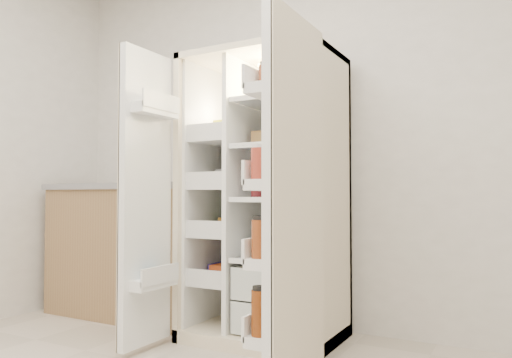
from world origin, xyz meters
The scene contains 5 objects.
wall_back centered at (0.00, 2.00, 1.35)m, with size 4.00×0.02×2.70m, color white.
refrigerator centered at (-0.07, 1.65, 0.74)m, with size 0.92×0.70×1.80m.
freezer_door centered at (-0.58, 1.05, 0.89)m, with size 0.15×0.40×1.72m.
fridge_door centered at (0.40, 0.96, 0.87)m, with size 0.17×0.58×1.72m.
kitchen_counter centered at (-1.22, 1.71, 0.50)m, with size 1.37×0.73×0.99m.
Camera 1 is at (1.36, -1.13, 0.90)m, focal length 34.00 mm.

